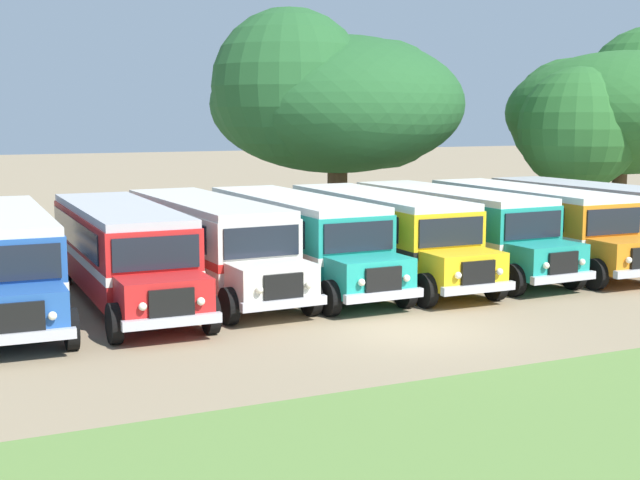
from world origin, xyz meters
The scene contains 11 objects.
ground_plane centered at (0.00, 0.00, 0.00)m, with size 220.00×220.00×0.00m, color #937F60.
parked_bus_slot_1 centered at (-9.30, 6.81, 1.58)m, with size 2.95×10.87×2.82m.
parked_bus_slot_2 centered at (-5.95, 6.88, 1.58)m, with size 2.80×10.85×2.82m.
parked_bus_slot_3 centered at (-3.06, 7.60, 1.58)m, with size 3.00×10.88×2.82m.
parked_bus_slot_4 centered at (-0.13, 7.38, 1.58)m, with size 2.84×10.86×2.82m.
parked_bus_slot_5 centered at (2.92, 7.15, 1.58)m, with size 2.73×10.85×2.82m.
parked_bus_slot_6 centered at (5.97, 7.42, 1.58)m, with size 2.97×10.88×2.82m.
parked_bus_slot_7 centered at (9.13, 7.10, 1.58)m, with size 2.75×10.85×2.82m.
parked_bus_slot_8 centered at (12.33, 7.12, 1.58)m, with size 3.10×10.89×2.82m.
broad_shade_tree centered at (6.52, 18.43, 6.08)m, with size 12.57×11.53×10.13m.
secondary_tree centered at (20.11, 14.60, 5.65)m, with size 12.78×12.71×9.94m.
Camera 1 is at (-11.35, -18.63, 5.46)m, focal length 49.01 mm.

